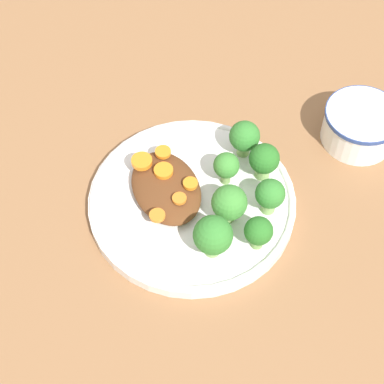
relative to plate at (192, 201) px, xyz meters
name	(u,v)px	position (x,y,z in m)	size (l,w,h in m)	color
ground_plane	(192,206)	(0.00, 0.00, -0.01)	(4.00, 4.00, 0.00)	#8C603D
plate	(192,201)	(0.00, 0.00, 0.00)	(0.27, 0.27, 0.02)	white
dip_bowl	(361,124)	(-0.02, 0.26, 0.02)	(0.10, 0.10, 0.05)	white
stew_mound	(166,188)	(-0.02, -0.03, 0.02)	(0.12, 0.08, 0.02)	#5B3319
broccoli_floret_0	(229,203)	(0.04, 0.03, 0.04)	(0.04, 0.04, 0.06)	#759E51
broccoli_floret_1	(265,161)	(0.00, 0.10, 0.04)	(0.04, 0.04, 0.06)	#7FA85B
broccoli_floret_2	(213,236)	(0.08, -0.01, 0.04)	(0.05, 0.05, 0.06)	#7FA85B
broccoli_floret_3	(258,232)	(0.09, 0.05, 0.04)	(0.04, 0.04, 0.05)	#759E51
broccoli_floret_4	(226,166)	(-0.01, 0.05, 0.04)	(0.03, 0.03, 0.05)	#759E51
broccoli_floret_5	(270,195)	(0.05, 0.08, 0.04)	(0.04, 0.04, 0.05)	#7FA85B
broccoli_floret_6	(244,137)	(-0.04, 0.09, 0.04)	(0.04, 0.04, 0.06)	#7FA85B
carrot_slice_0	(188,184)	(-0.01, 0.00, 0.03)	(0.02, 0.02, 0.01)	orange
carrot_slice_1	(142,161)	(-0.06, -0.04, 0.03)	(0.03, 0.03, 0.01)	orange
carrot_slice_2	(179,199)	(0.01, -0.02, 0.03)	(0.02, 0.02, 0.00)	orange
carrot_slice_3	(164,171)	(-0.04, -0.02, 0.03)	(0.02, 0.02, 0.01)	orange
carrot_slice_4	(157,215)	(0.02, -0.06, 0.03)	(0.02, 0.02, 0.00)	orange
carrot_slice_5	(163,152)	(-0.07, -0.01, 0.03)	(0.02, 0.02, 0.00)	orange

